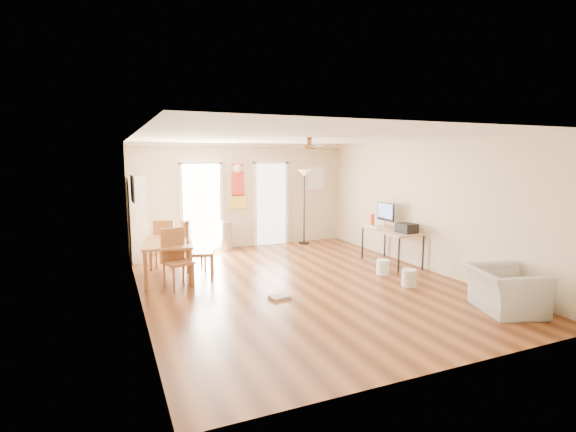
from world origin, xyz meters
name	(u,v)px	position (x,y,z in m)	size (l,w,h in m)	color
floor	(301,283)	(0.00, 0.00, 0.00)	(7.00, 7.00, 0.00)	brown
ceiling	(302,137)	(0.00, 0.00, 2.60)	(5.50, 7.00, 0.00)	silver
wall_back	(243,196)	(0.00, 3.50, 1.30)	(5.50, 0.04, 2.60)	beige
wall_front	(446,252)	(0.00, -3.50, 1.30)	(5.50, 0.04, 2.60)	beige
wall_left	(137,221)	(-2.75, 0.00, 1.30)	(0.04, 7.00, 2.60)	beige
wall_right	(424,205)	(2.75, 0.00, 1.30)	(0.04, 7.00, 2.60)	beige
crown_molding	(302,140)	(0.00, 0.00, 2.56)	(5.50, 7.00, 0.08)	white
kitchen_doorway	(202,207)	(-1.05, 3.48, 1.05)	(0.90, 0.10, 2.10)	white
bathroom_doorway	(271,204)	(0.75, 3.48, 1.05)	(0.80, 0.10, 2.10)	white
wall_decal	(238,186)	(-0.13, 3.48, 1.55)	(0.46, 0.03, 1.10)	red
ac_grille	(316,178)	(2.05, 3.47, 1.70)	(0.50, 0.04, 0.60)	white
framed_poster	(132,188)	(-2.73, 1.40, 1.70)	(0.04, 0.66, 0.48)	black
ceiling_fan	(309,147)	(0.00, -0.30, 2.43)	(1.24, 1.24, 0.20)	#593819
bookshelf	(138,219)	(-2.55, 3.01, 0.92)	(0.37, 0.83, 1.84)	white
dining_table	(169,260)	(-2.15, 1.25, 0.36)	(0.86, 1.44, 0.72)	#A87836
dining_chair_right_a	(194,245)	(-1.60, 1.66, 0.51)	(0.42, 0.42, 1.01)	olive
dining_chair_right_b	(201,250)	(-1.60, 0.99, 0.56)	(0.46, 0.46, 1.11)	#A57435
dining_chair_near	(178,259)	(-2.08, 0.55, 0.52)	(0.42, 0.42, 1.03)	#985831
dining_chair_far	(166,243)	(-2.07, 2.20, 0.49)	(0.41, 0.41, 0.98)	#995931
trash_can	(226,236)	(-0.52, 3.23, 0.35)	(0.33, 0.33, 0.71)	silver
torchiere_lamp	(304,207)	(1.58, 3.20, 0.97)	(0.37, 0.37, 1.95)	black
computer_desk	(391,247)	(2.36, 0.51, 0.37)	(0.68, 1.36, 0.73)	tan
imac	(385,215)	(2.47, 0.90, 1.00)	(0.08, 0.59, 0.54)	black
keyboard	(373,227)	(2.20, 0.98, 0.74)	(0.14, 0.44, 0.02)	white
printer	(407,228)	(2.45, 0.15, 0.83)	(0.32, 0.37, 0.19)	black
orange_bottle	(372,220)	(2.30, 1.15, 0.86)	(0.09, 0.09, 0.26)	red
wastebasket_a	(383,267)	(1.71, -0.10, 0.14)	(0.25, 0.25, 0.29)	white
wastebasket_b	(409,278)	(1.67, -0.92, 0.15)	(0.26, 0.26, 0.30)	silver
floor_cloth	(279,297)	(-0.68, -0.63, 0.02)	(0.31, 0.24, 0.04)	gray
armchair	(505,290)	(2.15, -2.48, 0.32)	(0.99, 0.86, 0.64)	#A2A29D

